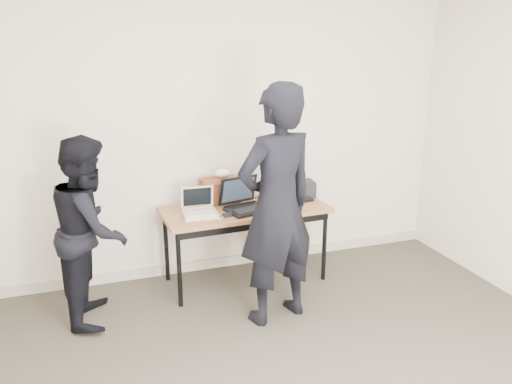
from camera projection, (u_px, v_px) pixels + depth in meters
name	position (u px, v px, depth m)	size (l,w,h in m)	color
room	(335.00, 205.00, 2.63)	(4.60, 4.60, 2.80)	#403A30
desk	(246.00, 214.00, 4.55)	(1.53, 0.72, 0.72)	#915B37
laptop_beige	(199.00, 210.00, 4.35)	(0.30, 0.30, 0.23)	beige
laptop_center	(244.00, 202.00, 4.49)	(0.45, 0.44, 0.29)	black
laptop_right	(289.00, 193.00, 4.81)	(0.38, 0.37, 0.26)	black
leather_satchel	(220.00, 190.00, 4.65)	(0.37, 0.20, 0.25)	brown
tissue	(222.00, 173.00, 4.62)	(0.13, 0.10, 0.08)	white
equipment_box	(301.00, 189.00, 4.88)	(0.25, 0.22, 0.15)	black
power_brick	(227.00, 215.00, 4.31)	(0.08, 0.05, 0.03)	black
cables	(250.00, 207.00, 4.56)	(1.14, 0.51, 0.01)	black
person_typist	(277.00, 207.00, 3.84)	(0.70, 0.46, 1.91)	black
person_observer	(91.00, 230.00, 3.93)	(0.73, 0.57, 1.50)	black
baseboard	(227.00, 261.00, 5.03)	(4.50, 0.03, 0.10)	#B6AE96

